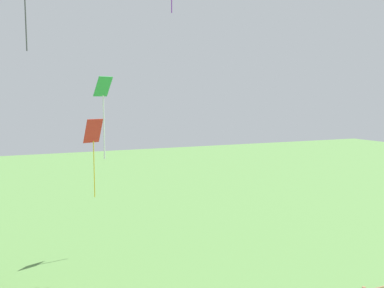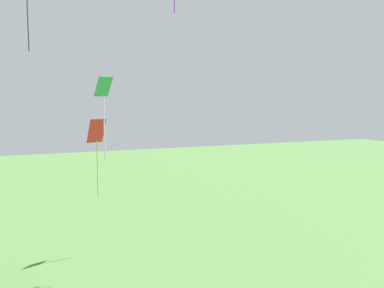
{
  "view_description": "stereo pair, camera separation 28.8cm",
  "coord_description": "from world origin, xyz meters",
  "views": [
    {
      "loc": [
        -5.92,
        -6.16,
        8.17
      ],
      "look_at": [
        0.0,
        7.11,
        6.62
      ],
      "focal_mm": 40.0,
      "sensor_mm": 36.0,
      "label": 1
    },
    {
      "loc": [
        -5.65,
        -6.28,
        8.17
      ],
      "look_at": [
        0.0,
        7.11,
        6.62
      ],
      "focal_mm": 40.0,
      "sensor_mm": 36.0,
      "label": 2
    }
  ],
  "objects": [
    {
      "name": "kite_green_diamond",
      "position": [
        -2.71,
        8.46,
        8.02
      ],
      "size": [
        0.66,
        0.58,
        2.83
      ],
      "color": "green"
    },
    {
      "name": "kite_red_diamond",
      "position": [
        -1.64,
        15.94,
        6.05
      ],
      "size": [
        1.05,
        0.78,
        4.1
      ],
      "color": "red"
    }
  ]
}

